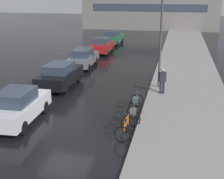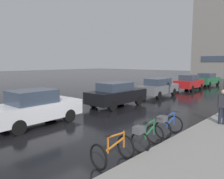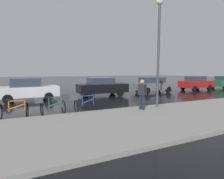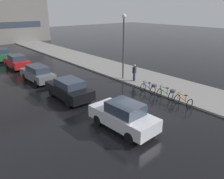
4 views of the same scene
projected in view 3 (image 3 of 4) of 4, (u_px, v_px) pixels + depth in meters
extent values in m
plane|color=black|center=(37.00, 105.00, 11.27)|extent=(140.00, 140.00, 0.00)
torus|color=black|center=(27.00, 110.00, 8.06)|extent=(0.74, 0.12, 0.74)
torus|color=black|center=(0.00, 112.00, 7.69)|extent=(0.74, 0.12, 0.74)
cube|color=orange|center=(9.00, 106.00, 7.79)|extent=(0.04, 0.04, 0.50)
cube|color=orange|center=(25.00, 105.00, 8.01)|extent=(0.04, 0.04, 0.52)
cube|color=orange|center=(17.00, 101.00, 7.87)|extent=(0.09, 0.65, 0.04)
cube|color=orange|center=(16.00, 107.00, 7.89)|extent=(0.10, 0.74, 0.26)
ellipsoid|color=black|center=(8.00, 100.00, 7.76)|extent=(0.16, 0.27, 0.07)
cylinder|color=black|center=(25.00, 99.00, 7.98)|extent=(0.50, 0.07, 0.03)
torus|color=black|center=(64.00, 107.00, 8.72)|extent=(0.74, 0.12, 0.74)
torus|color=black|center=(42.00, 110.00, 8.22)|extent=(0.74, 0.12, 0.74)
cube|color=#237042|center=(49.00, 103.00, 8.35)|extent=(0.04, 0.04, 0.55)
cube|color=#237042|center=(62.00, 102.00, 8.65)|extent=(0.04, 0.04, 0.59)
cube|color=#237042|center=(55.00, 98.00, 8.48)|extent=(0.09, 0.61, 0.04)
cube|color=#237042|center=(55.00, 104.00, 8.49)|extent=(0.09, 0.69, 0.25)
ellipsoid|color=black|center=(49.00, 97.00, 8.32)|extent=(0.16, 0.27, 0.07)
cylinder|color=black|center=(62.00, 95.00, 8.62)|extent=(0.50, 0.07, 0.03)
cube|color=#4C4C51|center=(39.00, 101.00, 8.11)|extent=(0.31, 0.36, 0.22)
torus|color=black|center=(95.00, 105.00, 9.47)|extent=(0.74, 0.09, 0.74)
torus|color=black|center=(76.00, 106.00, 9.01)|extent=(0.74, 0.09, 0.74)
cube|color=#234CA8|center=(82.00, 101.00, 9.13)|extent=(0.04, 0.04, 0.55)
cube|color=#234CA8|center=(93.00, 100.00, 9.41)|extent=(0.04, 0.04, 0.55)
cube|color=#234CA8|center=(88.00, 96.00, 9.24)|extent=(0.06, 0.61, 0.04)
cube|color=#234CA8|center=(88.00, 101.00, 9.26)|extent=(0.06, 0.70, 0.25)
ellipsoid|color=black|center=(82.00, 95.00, 9.10)|extent=(0.15, 0.26, 0.07)
cylinder|color=black|center=(93.00, 94.00, 9.38)|extent=(0.50, 0.05, 0.03)
cube|color=#4C4C51|center=(74.00, 98.00, 8.91)|extent=(0.29, 0.35, 0.22)
cube|color=silver|center=(29.00, 91.00, 12.95)|extent=(1.99, 4.28, 0.74)
cube|color=#2D3847|center=(26.00, 82.00, 12.81)|extent=(1.57, 2.04, 0.61)
cylinder|color=black|center=(46.00, 94.00, 14.29)|extent=(0.25, 0.65, 0.64)
cylinder|color=black|center=(49.00, 97.00, 12.86)|extent=(0.25, 0.65, 0.64)
cylinder|color=black|center=(9.00, 96.00, 13.11)|extent=(0.25, 0.65, 0.64)
cylinder|color=black|center=(8.00, 99.00, 11.69)|extent=(0.25, 0.65, 0.64)
cube|color=black|center=(102.00, 88.00, 15.53)|extent=(1.87, 4.37, 0.76)
cube|color=#2D3847|center=(101.00, 81.00, 15.39)|extent=(1.53, 2.17, 0.54)
cylinder|color=black|center=(112.00, 91.00, 16.88)|extent=(0.22, 0.64, 0.64)
cylinder|color=black|center=(120.00, 93.00, 15.37)|extent=(0.22, 0.64, 0.64)
cylinder|color=black|center=(85.00, 92.00, 15.76)|extent=(0.22, 0.64, 0.64)
cylinder|color=black|center=(91.00, 94.00, 14.26)|extent=(0.22, 0.64, 0.64)
cube|color=slate|center=(153.00, 86.00, 18.01)|extent=(1.82, 4.41, 0.70)
cube|color=#2D3847|center=(152.00, 80.00, 17.87)|extent=(1.46, 2.46, 0.56)
cylinder|color=black|center=(158.00, 88.00, 19.31)|extent=(0.24, 0.65, 0.64)
cylinder|color=black|center=(168.00, 89.00, 17.99)|extent=(0.24, 0.65, 0.64)
cylinder|color=black|center=(138.00, 89.00, 18.11)|extent=(0.24, 0.65, 0.64)
cylinder|color=black|center=(147.00, 91.00, 16.79)|extent=(0.24, 0.65, 0.64)
cube|color=#AD1919|center=(196.00, 84.00, 20.45)|extent=(1.83, 4.01, 0.75)
cube|color=#2D3847|center=(195.00, 79.00, 20.31)|extent=(1.48, 1.97, 0.56)
cylinder|color=black|center=(197.00, 86.00, 21.72)|extent=(0.23, 0.64, 0.64)
cylinder|color=black|center=(209.00, 87.00, 20.31)|extent=(0.23, 0.64, 0.64)
cylinder|color=black|center=(183.00, 87.00, 20.67)|extent=(0.23, 0.64, 0.64)
cylinder|color=black|center=(194.00, 88.00, 19.25)|extent=(0.23, 0.64, 0.64)
cylinder|color=black|center=(213.00, 85.00, 23.22)|extent=(0.25, 0.65, 0.64)
cylinder|color=#1E2333|center=(140.00, 103.00, 9.34)|extent=(0.14, 0.14, 0.91)
cylinder|color=#1E2333|center=(143.00, 104.00, 9.22)|extent=(0.14, 0.14, 0.91)
cube|color=#232328|center=(142.00, 90.00, 9.20)|extent=(0.46, 0.37, 0.57)
sphere|color=tan|center=(142.00, 82.00, 9.16)|extent=(0.22, 0.22, 0.22)
cylinder|color=#424247|center=(158.00, 58.00, 9.81)|extent=(0.14, 0.14, 5.80)
sphere|color=#F2EACC|center=(160.00, 1.00, 9.50)|extent=(0.40, 0.40, 0.40)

